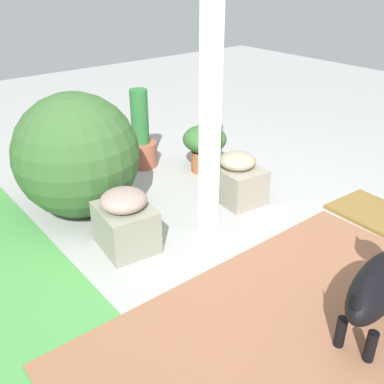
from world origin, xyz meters
TOP-DOWN VIEW (x-y plane):
  - ground_plane at (0.00, 0.00)m, footprint 12.00×12.00m
  - brick_path at (-1.02, 0.36)m, footprint 1.80×2.40m
  - porch_pillar at (0.24, 0.06)m, footprint 0.10×0.10m
  - stone_planter_nearest at (0.49, -0.46)m, footprint 0.48×0.37m
  - stone_planter_mid at (0.46, 0.61)m, footprint 0.45×0.39m
  - round_shrub at (1.12, 0.61)m, footprint 0.95×0.95m
  - terracotta_pot_broad at (1.09, -0.63)m, footprint 0.41×0.41m
  - terracotta_pot_tall at (1.56, -0.24)m, footprint 0.30×0.30m
  - dog at (-1.03, -0.01)m, footprint 0.35×0.80m
  - doormat at (-0.40, -1.12)m, footprint 0.66×0.51m

SIDE VIEW (x-z plane):
  - ground_plane at x=0.00m, z-range 0.00..0.00m
  - brick_path at x=-1.02m, z-range 0.00..0.02m
  - doormat at x=-0.40m, z-range 0.00..0.03m
  - stone_planter_nearest at x=0.49m, z-range -0.02..0.40m
  - stone_planter_mid at x=0.46m, z-range -0.01..0.42m
  - terracotta_pot_broad at x=1.09m, z-range 0.05..0.48m
  - terracotta_pot_tall at x=1.56m, z-range -0.11..0.64m
  - dog at x=-1.03m, z-range 0.04..0.59m
  - round_shrub at x=1.12m, z-range 0.00..0.95m
  - porch_pillar at x=0.24m, z-range 0.00..2.21m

